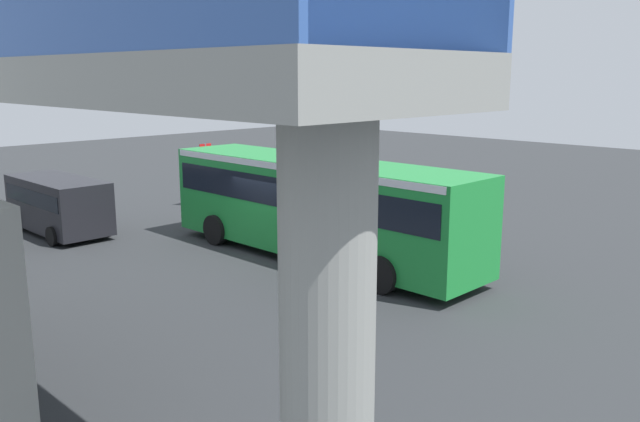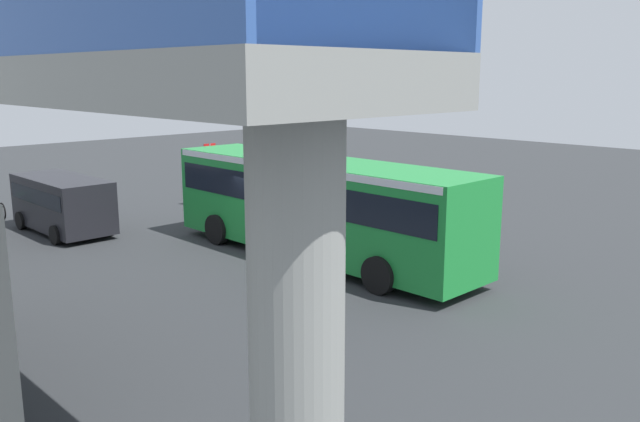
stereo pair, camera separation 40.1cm
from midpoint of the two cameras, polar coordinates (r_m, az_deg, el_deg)
The scene contains 8 objects.
ground at distance 21.67m, azimuth -3.49°, elevation -3.70°, with size 80.00×80.00×0.00m, color #2D3033.
city_bus at distance 20.72m, azimuth 0.32°, elevation 0.96°, with size 11.54×2.85×3.15m.
parked_van at distance 25.99m, azimuth -20.99°, elevation 0.81°, with size 4.80×2.17×2.05m.
pedestrian at distance 26.19m, azimuth -4.18°, elevation 0.99°, with size 0.38×0.38×1.79m.
traffic_sign at distance 29.32m, azimuth -9.10°, elevation 4.02°, with size 0.08×0.60×2.80m.
lane_dash_leftmost at distance 21.01m, azimuth 9.51°, elevation -4.33°, with size 2.00×0.20×0.01m, color silver.
lane_dash_left at distance 23.50m, azimuth 1.65°, elevation -2.44°, with size 2.00×0.20×0.01m, color silver.
lane_dash_centre at distance 26.37m, azimuth -4.60°, elevation -0.90°, with size 2.00×0.20×0.01m, color silver.
Camera 2 is at (-16.00, 13.44, 5.77)m, focal length 36.97 mm.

